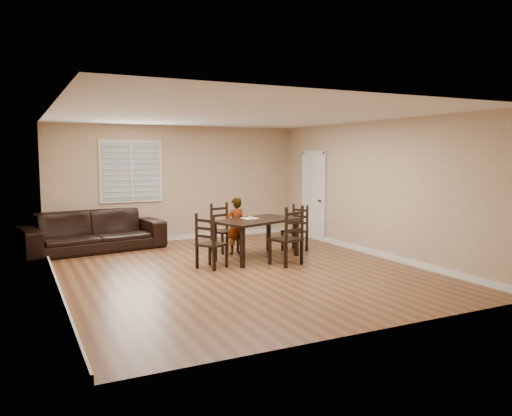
{
  "coord_description": "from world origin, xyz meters",
  "views": [
    {
      "loc": [
        -3.54,
        -7.9,
        2.02
      ],
      "look_at": [
        0.68,
        0.69,
        1.0
      ],
      "focal_mm": 35.0,
      "sensor_mm": 36.0,
      "label": 1
    }
  ],
  "objects_px": {
    "child": "(236,226)",
    "sofa": "(93,231)",
    "dining_table": "(257,224)",
    "donut": "(251,217)",
    "chair_left": "(208,244)",
    "chair_near": "(221,229)",
    "chair_far": "(291,239)",
    "chair_right": "(298,230)"
  },
  "relations": [
    {
      "from": "child",
      "to": "chair_near",
      "type": "bearing_deg",
      "value": -77.66
    },
    {
      "from": "chair_left",
      "to": "sofa",
      "type": "height_order",
      "value": "chair_left"
    },
    {
      "from": "chair_right",
      "to": "child",
      "type": "relative_size",
      "value": 0.83
    },
    {
      "from": "chair_far",
      "to": "child",
      "type": "distance_m",
      "value": 1.49
    },
    {
      "from": "chair_left",
      "to": "donut",
      "type": "bearing_deg",
      "value": -91.84
    },
    {
      "from": "chair_right",
      "to": "sofa",
      "type": "height_order",
      "value": "chair_right"
    },
    {
      "from": "child",
      "to": "sofa",
      "type": "relative_size",
      "value": 0.4
    },
    {
      "from": "chair_near",
      "to": "dining_table",
      "type": "bearing_deg",
      "value": -85.52
    },
    {
      "from": "chair_near",
      "to": "child",
      "type": "xyz_separation_m",
      "value": [
        0.14,
        -0.43,
        0.12
      ]
    },
    {
      "from": "dining_table",
      "to": "chair_right",
      "type": "distance_m",
      "value": 1.28
    },
    {
      "from": "donut",
      "to": "dining_table",
      "type": "bearing_deg",
      "value": -77.32
    },
    {
      "from": "sofa",
      "to": "donut",
      "type": "bearing_deg",
      "value": -46.22
    },
    {
      "from": "chair_right",
      "to": "child",
      "type": "distance_m",
      "value": 1.4
    },
    {
      "from": "child",
      "to": "donut",
      "type": "bearing_deg",
      "value": 106.58
    },
    {
      "from": "dining_table",
      "to": "child",
      "type": "distance_m",
      "value": 0.61
    },
    {
      "from": "chair_near",
      "to": "chair_far",
      "type": "xyz_separation_m",
      "value": [
        0.62,
        -1.84,
        0.04
      ]
    },
    {
      "from": "chair_far",
      "to": "donut",
      "type": "relative_size",
      "value": 10.9
    },
    {
      "from": "child",
      "to": "donut",
      "type": "xyz_separation_m",
      "value": [
        0.15,
        -0.39,
        0.22
      ]
    },
    {
      "from": "chair_far",
      "to": "chair_near",
      "type": "bearing_deg",
      "value": -88.94
    },
    {
      "from": "chair_near",
      "to": "sofa",
      "type": "height_order",
      "value": "chair_near"
    },
    {
      "from": "chair_far",
      "to": "donut",
      "type": "bearing_deg",
      "value": -89.8
    },
    {
      "from": "dining_table",
      "to": "sofa",
      "type": "height_order",
      "value": "sofa"
    },
    {
      "from": "chair_near",
      "to": "chair_right",
      "type": "relative_size",
      "value": 1.05
    },
    {
      "from": "donut",
      "to": "sofa",
      "type": "distance_m",
      "value": 3.41
    },
    {
      "from": "chair_right",
      "to": "child",
      "type": "xyz_separation_m",
      "value": [
        -1.38,
        0.16,
        0.14
      ]
    },
    {
      "from": "chair_far",
      "to": "sofa",
      "type": "distance_m",
      "value": 4.32
    },
    {
      "from": "chair_far",
      "to": "sofa",
      "type": "xyz_separation_m",
      "value": [
        -3.03,
        3.08,
        -0.08
      ]
    },
    {
      "from": "dining_table",
      "to": "child",
      "type": "xyz_separation_m",
      "value": [
        -0.2,
        0.57,
        -0.11
      ]
    },
    {
      "from": "dining_table",
      "to": "chair_left",
      "type": "distance_m",
      "value": 1.28
    },
    {
      "from": "chair_left",
      "to": "sofa",
      "type": "bearing_deg",
      "value": 0.12
    },
    {
      "from": "dining_table",
      "to": "chair_right",
      "type": "bearing_deg",
      "value": 0.01
    },
    {
      "from": "dining_table",
      "to": "donut",
      "type": "height_order",
      "value": "donut"
    },
    {
      "from": "chair_left",
      "to": "dining_table",
      "type": "bearing_deg",
      "value": -100.1
    },
    {
      "from": "dining_table",
      "to": "sofa",
      "type": "xyz_separation_m",
      "value": [
        -2.74,
        2.23,
        -0.27
      ]
    },
    {
      "from": "child",
      "to": "sofa",
      "type": "xyz_separation_m",
      "value": [
        -2.54,
        1.66,
        -0.16
      ]
    },
    {
      "from": "dining_table",
      "to": "donut",
      "type": "distance_m",
      "value": 0.22
    },
    {
      "from": "dining_table",
      "to": "chair_near",
      "type": "bearing_deg",
      "value": 89.41
    },
    {
      "from": "chair_near",
      "to": "chair_left",
      "type": "height_order",
      "value": "chair_near"
    },
    {
      "from": "dining_table",
      "to": "donut",
      "type": "bearing_deg",
      "value": 83.66
    },
    {
      "from": "chair_far",
      "to": "child",
      "type": "bearing_deg",
      "value": -88.65
    },
    {
      "from": "dining_table",
      "to": "chair_far",
      "type": "xyz_separation_m",
      "value": [
        0.29,
        -0.84,
        -0.19
      ]
    },
    {
      "from": "sofa",
      "to": "chair_left",
      "type": "bearing_deg",
      "value": -68.7
    }
  ]
}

